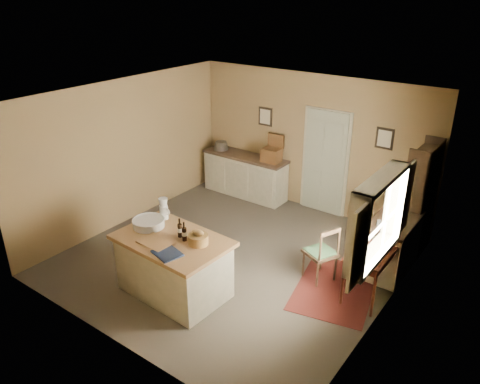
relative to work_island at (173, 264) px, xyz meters
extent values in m
plane|color=brown|center=(0.15, 1.27, -0.48)|extent=(5.00, 5.00, 0.00)
cube|color=olive|center=(0.15, 3.77, 0.87)|extent=(5.00, 0.10, 2.70)
cube|color=olive|center=(0.15, -1.23, 0.87)|extent=(5.00, 0.10, 2.70)
cube|color=olive|center=(-2.35, 1.27, 0.87)|extent=(0.10, 5.00, 2.70)
cube|color=olive|center=(2.65, 1.27, 0.87)|extent=(0.10, 5.00, 2.70)
plane|color=silver|center=(0.15, 1.27, 2.22)|extent=(5.00, 5.00, 0.00)
cube|color=#A7AC93|center=(0.50, 3.74, 0.57)|extent=(0.97, 0.06, 2.11)
cube|color=black|center=(-0.90, 3.75, 1.24)|extent=(0.32, 0.02, 0.38)
cube|color=beige|center=(-0.90, 3.74, 1.24)|extent=(0.24, 0.01, 0.30)
cube|color=black|center=(1.60, 3.75, 1.24)|extent=(0.32, 0.02, 0.38)
cube|color=beige|center=(1.60, 3.74, 1.24)|extent=(0.24, 0.01, 0.30)
cube|color=beige|center=(2.53, 1.07, 0.54)|extent=(0.25, 1.32, 0.06)
cube|color=beige|center=(2.53, 1.07, 1.60)|extent=(0.25, 1.32, 0.06)
cube|color=white|center=(2.65, 1.07, 1.07)|extent=(0.01, 1.20, 1.00)
cube|color=beige|center=(2.61, 0.25, 1.07)|extent=(0.04, 0.35, 1.00)
cube|color=beige|center=(2.61, 1.89, 1.07)|extent=(0.04, 0.35, 1.00)
cube|color=beige|center=(0.01, 0.00, -0.06)|extent=(1.55, 1.01, 0.85)
cube|color=olive|center=(0.01, 0.00, 0.40)|extent=(1.67, 1.13, 0.06)
cylinder|color=white|center=(-0.52, 0.06, 0.48)|extent=(0.47, 0.47, 0.11)
cube|color=olive|center=(-0.08, -0.23, 0.44)|extent=(0.49, 0.35, 0.03)
cube|color=black|center=(0.25, -0.34, 0.44)|extent=(0.44, 0.39, 0.02)
cylinder|color=olive|center=(0.41, 0.11, 0.50)|extent=(0.28, 0.28, 0.14)
cylinder|color=black|center=(0.07, 0.10, 0.57)|extent=(0.07, 0.07, 0.29)
cylinder|color=black|center=(0.19, 0.06, 0.57)|extent=(0.07, 0.07, 0.29)
cube|color=beige|center=(-1.20, 3.47, -0.06)|extent=(1.85, 0.51, 0.85)
cube|color=#332319|center=(-1.20, 3.47, 0.39)|extent=(1.89, 0.54, 0.05)
cube|color=#543217|center=(-0.55, 3.47, 0.56)|extent=(0.37, 0.28, 0.28)
cylinder|color=#59544F|center=(-1.84, 3.47, 0.51)|extent=(0.31, 0.31, 0.18)
cube|color=#4E160F|center=(1.90, 1.47, -0.48)|extent=(1.41, 1.80, 0.01)
cube|color=#3B150D|center=(2.35, 1.57, 0.27)|extent=(0.53, 0.87, 0.03)
cube|color=#3B150D|center=(2.35, 1.57, 0.20)|extent=(0.47, 0.81, 0.10)
cube|color=silver|center=(2.30, 1.57, 0.29)|extent=(0.22, 0.30, 0.01)
cylinder|color=black|center=(2.45, 1.81, 0.31)|extent=(0.05, 0.05, 0.05)
cylinder|color=#3B150D|center=(2.13, 1.18, -0.12)|extent=(0.04, 0.04, 0.72)
cylinder|color=#3B150D|center=(2.58, 1.18, -0.12)|extent=(0.04, 0.04, 0.72)
cylinder|color=#3B150D|center=(2.13, 1.97, -0.12)|extent=(0.04, 0.04, 0.72)
cylinder|color=#3B150D|center=(2.58, 1.97, -0.12)|extent=(0.04, 0.04, 0.72)
cube|color=beige|center=(2.35, 2.44, -0.06)|extent=(0.60, 1.09, 0.85)
cube|color=#332319|center=(2.35, 2.44, 0.39)|extent=(0.63, 1.13, 0.05)
cylinder|color=silver|center=(2.32, 2.28, 0.46)|extent=(0.26, 0.26, 0.09)
cube|color=#302015|center=(2.46, 2.86, 0.48)|extent=(0.33, 0.04, 1.93)
cube|color=#302015|center=(2.46, 3.69, 0.48)|extent=(0.33, 0.04, 1.93)
cube|color=#302015|center=(2.62, 3.27, 0.48)|extent=(0.02, 0.87, 1.93)
cube|color=#302015|center=(2.46, 3.27, -0.43)|extent=(0.33, 0.83, 0.03)
cube|color=#302015|center=(2.46, 3.27, 0.05)|extent=(0.33, 0.83, 0.03)
cube|color=#302015|center=(2.46, 3.27, 0.53)|extent=(0.33, 0.83, 0.03)
cube|color=#302015|center=(2.46, 3.27, 0.92)|extent=(0.33, 0.83, 0.03)
cube|color=#302015|center=(2.46, 3.27, 1.30)|extent=(0.33, 0.83, 0.03)
cylinder|color=white|center=(2.46, 3.27, 0.59)|extent=(0.12, 0.12, 0.11)
camera|label=1|loc=(4.18, -4.09, 3.74)|focal=35.00mm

